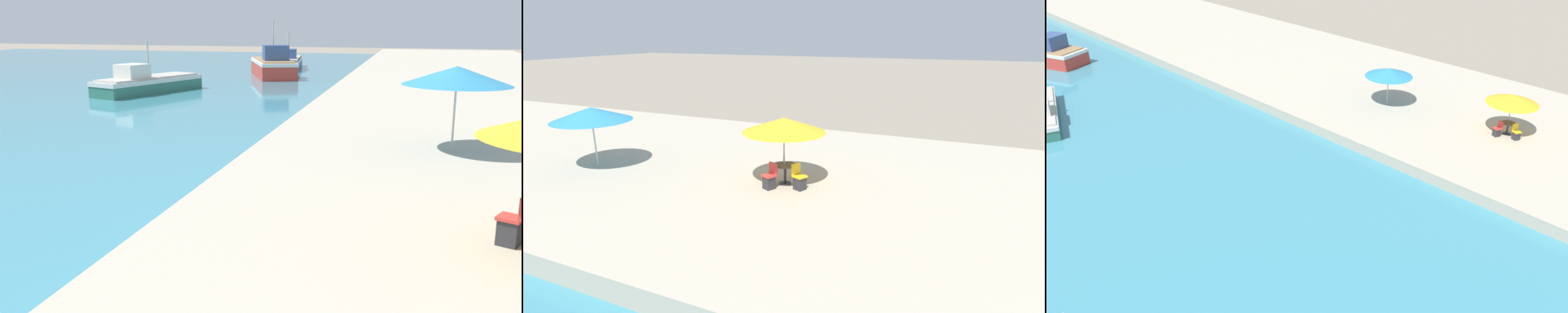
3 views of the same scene
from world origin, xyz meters
TOP-DOWN VIEW (x-y plane):
  - cafe_umbrella_pink at (7.17, 12.49)m, footprint 2.97×2.97m
  - cafe_umbrella_white at (5.83, 20.28)m, footprint 3.12×3.12m
  - cafe_table at (7.08, 12.39)m, footprint 0.80×0.80m
  - cafe_chair_left at (6.79, 11.73)m, footprint 0.54×0.55m
  - cafe_chair_right at (6.43, 12.71)m, footprint 0.56×0.55m

SIDE VIEW (x-z plane):
  - cafe_chair_left at x=6.79m, z-range 0.56..1.47m
  - cafe_chair_right at x=6.43m, z-range 0.56..1.47m
  - cafe_table at x=7.08m, z-range 0.85..1.59m
  - cafe_umbrella_pink at x=7.17m, z-range 1.64..4.06m
  - cafe_umbrella_white at x=5.83m, z-range 1.64..4.09m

